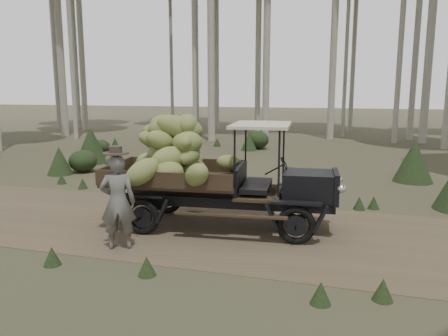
% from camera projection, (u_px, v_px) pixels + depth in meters
% --- Properties ---
extents(ground, '(120.00, 120.00, 0.00)m').
position_uv_depth(ground, '(152.00, 223.00, 8.87)').
color(ground, '#473D2B').
rests_on(ground, ground).
extents(dirt_track, '(70.00, 4.00, 0.01)m').
position_uv_depth(dirt_track, '(152.00, 223.00, 8.87)').
color(dirt_track, brown).
rests_on(dirt_track, ground).
extents(banana_truck, '(4.61, 2.38, 2.29)m').
position_uv_depth(banana_truck, '(195.00, 162.00, 8.47)').
color(banana_truck, black).
rests_on(banana_truck, ground).
extents(farmer, '(0.69, 0.59, 1.76)m').
position_uv_depth(farmer, '(118.00, 201.00, 7.29)').
color(farmer, '#5C5954').
rests_on(farmer, ground).
extents(undergrowth, '(22.93, 25.31, 1.40)m').
position_uv_depth(undergrowth, '(171.00, 203.00, 8.28)').
color(undergrowth, '#233319').
rests_on(undergrowth, ground).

